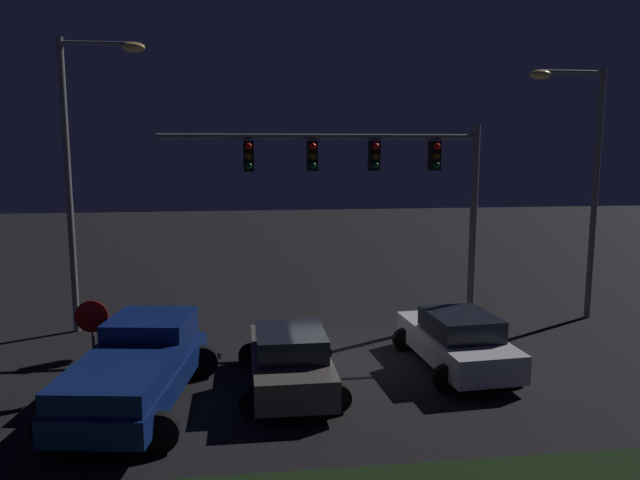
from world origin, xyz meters
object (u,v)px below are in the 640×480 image
street_lamp_left (83,153)px  stop_sign (92,328)px  pickup_truck (139,363)px  traffic_signal_gantry (375,171)px  car_sedan (457,340)px  street_lamp_right (583,164)px  car_sedan_far (290,359)px

street_lamp_left → stop_sign: size_ratio=4.03×
pickup_truck → street_lamp_left: (-2.43, 6.09, 4.58)m
street_lamp_left → traffic_signal_gantry: bearing=-1.3°
car_sedan → street_lamp_left: 12.33m
car_sedan → street_lamp_right: street_lamp_right is taller
car_sedan_far → street_lamp_left: street_lamp_left is taller
car_sedan_far → street_lamp_left: 9.40m
street_lamp_left → car_sedan: bearing=-24.2°
car_sedan → street_lamp_right: bearing=-58.3°
pickup_truck → car_sedan: (7.92, 1.44, -0.26)m
stop_sign → traffic_signal_gantry: bearing=32.2°
car_sedan → stop_sign: bearing=88.8°
traffic_signal_gantry → street_lamp_left: (-9.06, 0.20, 0.55)m
car_sedan_far → traffic_signal_gantry: (3.20, 5.33, 4.29)m
pickup_truck → car_sedan: pickup_truck is taller
car_sedan → street_lamp_left: bearing=61.6°
car_sedan_far → stop_sign: (-4.62, 0.41, 0.82)m
pickup_truck → street_lamp_right: 15.20m
pickup_truck → traffic_signal_gantry: (6.63, 5.89, 4.03)m
pickup_truck → street_lamp_right: bearing=-59.1°
car_sedan_far → traffic_signal_gantry: size_ratio=0.43×
street_lamp_left → street_lamp_right: street_lamp_left is taller
pickup_truck → stop_sign: stop_sign is taller
street_lamp_right → stop_sign: size_ratio=3.73×
pickup_truck → stop_sign: size_ratio=2.53×
street_lamp_left → street_lamp_right: bearing=-2.1°
car_sedan → street_lamp_right: 8.25m
pickup_truck → street_lamp_right: (13.52, 5.51, 4.22)m
traffic_signal_gantry → street_lamp_right: (6.88, -0.38, 0.19)m
traffic_signal_gantry → street_lamp_left: bearing=178.7°
pickup_truck → street_lamp_left: 8.00m
pickup_truck → stop_sign: bearing=59.6°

